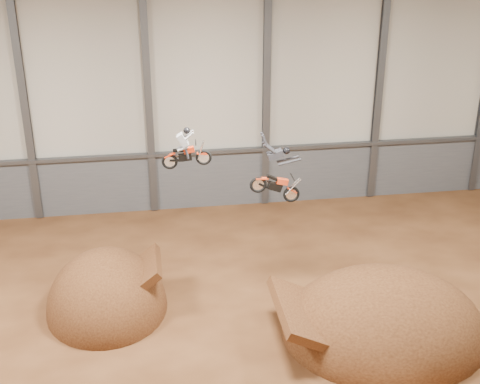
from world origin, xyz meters
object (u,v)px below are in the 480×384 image
object	(u,v)px
landing_ramp	(383,332)
takeoff_ramp	(108,308)
fmx_rider_b	(273,169)
fmx_rider_a	(187,146)

from	to	relation	value
landing_ramp	takeoff_ramp	bearing A→B (deg)	163.12
takeoff_ramp	fmx_rider_b	xyz separation A→B (m)	(7.59, 0.18, 6.36)
takeoff_ramp	landing_ramp	size ratio (longest dim) A/B	0.71
takeoff_ramp	fmx_rider_b	bearing A→B (deg)	1.36
landing_ramp	fmx_rider_b	distance (m)	8.55
takeoff_ramp	landing_ramp	xyz separation A→B (m)	(11.87, -3.60, 0.00)
takeoff_ramp	landing_ramp	distance (m)	12.41
takeoff_ramp	landing_ramp	world-z (taller)	takeoff_ramp
landing_ramp	fmx_rider_b	bearing A→B (deg)	138.54
fmx_rider_a	fmx_rider_b	xyz separation A→B (m)	(3.78, 1.49, -1.84)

